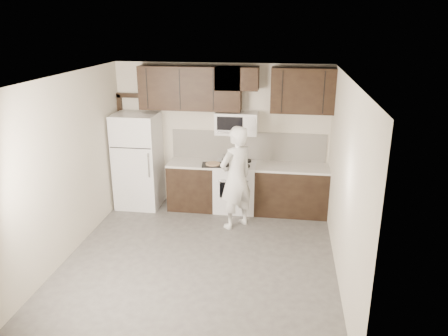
% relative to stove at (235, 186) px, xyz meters
% --- Properties ---
extents(floor, '(4.50, 4.50, 0.00)m').
position_rel_stove_xyz_m(floor, '(-0.30, -1.94, -0.46)').
color(floor, '#494644').
rests_on(floor, ground).
extents(back_wall, '(4.00, 0.00, 4.00)m').
position_rel_stove_xyz_m(back_wall, '(-0.30, 0.31, 0.89)').
color(back_wall, beige).
rests_on(back_wall, ground).
extents(ceiling, '(4.50, 4.50, 0.00)m').
position_rel_stove_xyz_m(ceiling, '(-0.30, -1.94, 2.24)').
color(ceiling, white).
rests_on(ceiling, back_wall).
extents(counter_run, '(2.95, 0.64, 0.91)m').
position_rel_stove_xyz_m(counter_run, '(0.30, 0.00, -0.00)').
color(counter_run, black).
rests_on(counter_run, floor).
extents(stove, '(0.76, 0.66, 0.94)m').
position_rel_stove_xyz_m(stove, '(0.00, 0.00, 0.00)').
color(stove, silver).
rests_on(stove, floor).
extents(backsplash, '(2.90, 0.02, 0.54)m').
position_rel_stove_xyz_m(backsplash, '(0.20, 0.30, 0.72)').
color(backsplash, silver).
rests_on(backsplash, counter_run).
extents(upper_cabinets, '(3.48, 0.35, 0.78)m').
position_rel_stove_xyz_m(upper_cabinets, '(-0.09, 0.14, 1.82)').
color(upper_cabinets, black).
rests_on(upper_cabinets, back_wall).
extents(microwave, '(0.76, 0.42, 0.40)m').
position_rel_stove_xyz_m(microwave, '(-0.00, 0.12, 1.19)').
color(microwave, silver).
rests_on(microwave, upper_cabinets).
extents(refrigerator, '(0.80, 0.76, 1.80)m').
position_rel_stove_xyz_m(refrigerator, '(-1.85, -0.05, 0.44)').
color(refrigerator, silver).
rests_on(refrigerator, floor).
extents(door_trim, '(0.50, 0.08, 2.12)m').
position_rel_stove_xyz_m(door_trim, '(-2.22, 0.27, 0.79)').
color(door_trim, black).
rests_on(door_trim, floor).
extents(saucepan, '(0.26, 0.17, 0.15)m').
position_rel_stove_xyz_m(saucepan, '(-0.18, 0.15, 0.51)').
color(saucepan, silver).
rests_on(saucepan, stove).
extents(baking_tray, '(0.44, 0.35, 0.02)m').
position_rel_stove_xyz_m(baking_tray, '(-0.40, -0.15, 0.46)').
color(baking_tray, black).
rests_on(baking_tray, counter_run).
extents(pizza, '(0.30, 0.30, 0.02)m').
position_rel_stove_xyz_m(pizza, '(-0.40, -0.15, 0.48)').
color(pizza, '#D2BA8D').
rests_on(pizza, baking_tray).
extents(person, '(0.76, 0.77, 1.79)m').
position_rel_stove_xyz_m(person, '(0.09, -0.72, 0.44)').
color(person, white).
rests_on(person, floor).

